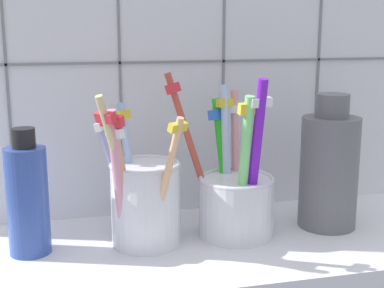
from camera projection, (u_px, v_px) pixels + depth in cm
name	position (u px, v px, depth cm)	size (l,w,h in cm)	color
counter_slab	(195.00, 251.00, 60.13)	(64.00, 22.00, 2.00)	silver
tile_wall_back	(171.00, 48.00, 66.86)	(64.00, 2.20, 45.00)	white
toothbrush_cup_left	(143.00, 199.00, 58.59)	(9.20, 9.98, 16.93)	white
toothbrush_cup_right	(235.00, 197.00, 61.45)	(11.80, 9.27, 18.22)	white
ceramic_vase	(329.00, 168.00, 63.64)	(6.70, 6.70, 15.67)	slate
soap_bottle	(28.00, 198.00, 56.20)	(4.27, 4.27, 13.24)	#324EA2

